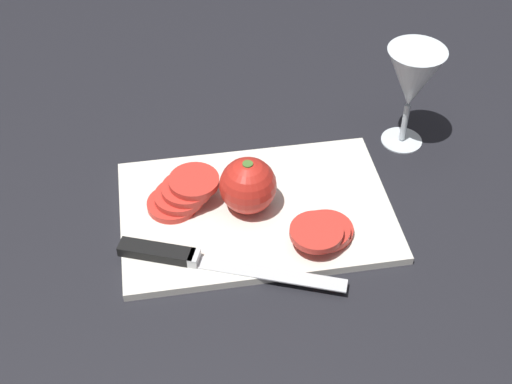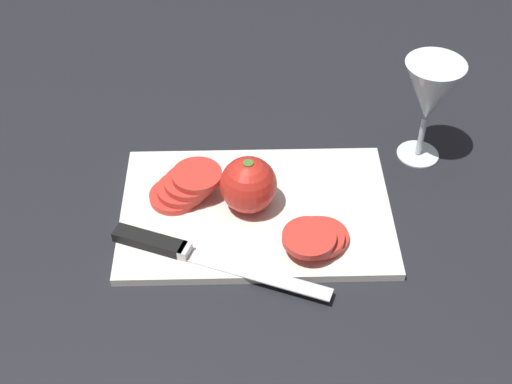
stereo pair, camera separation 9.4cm
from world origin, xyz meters
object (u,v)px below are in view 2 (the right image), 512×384
tomato_slice_stack_far (318,238)px  tomato_slice_stack_near (186,186)px  knife (172,248)px  wine_glass (430,95)px  whole_tomato (248,185)px

tomato_slice_stack_far → tomato_slice_stack_near: bearing=-29.0°
knife → wine_glass: bearing=50.0°
knife → tomato_slice_stack_near: size_ratio=2.77×
wine_glass → knife: 0.41m
knife → whole_tomato: bearing=60.5°
wine_glass → tomato_slice_stack_far: (0.17, 0.19, -0.08)m
wine_glass → tomato_slice_stack_near: wine_glass is taller
wine_glass → whole_tomato: (0.25, 0.11, -0.06)m
wine_glass → whole_tomato: wine_glass is taller
whole_tomato → wine_glass: bearing=-156.1°
whole_tomato → knife: size_ratio=0.28×
whole_tomato → tomato_slice_stack_far: size_ratio=0.91×
tomato_slice_stack_near → tomato_slice_stack_far: tomato_slice_stack_near is taller
whole_tomato → knife: 0.13m
knife → tomato_slice_stack_near: 0.10m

